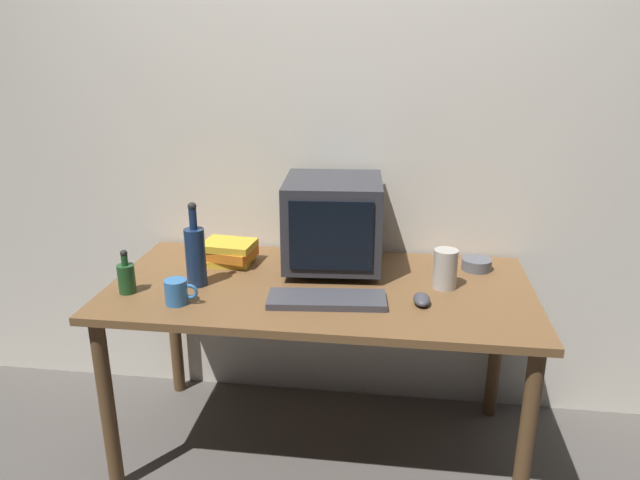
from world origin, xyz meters
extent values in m
plane|color=#56514C|center=(0.00, 0.00, 0.00)|extent=(6.00, 6.00, 0.00)
cube|color=silver|center=(0.00, 0.46, 1.25)|extent=(4.00, 0.08, 2.50)
cube|color=brown|center=(0.00, 0.00, 0.73)|extent=(1.60, 0.79, 0.03)
cylinder|color=brown|center=(-0.74, -0.34, 0.36)|extent=(0.06, 0.06, 0.71)
cylinder|color=brown|center=(0.74, -0.34, 0.36)|extent=(0.06, 0.06, 0.71)
cylinder|color=brown|center=(-0.74, 0.34, 0.36)|extent=(0.06, 0.06, 0.71)
cylinder|color=brown|center=(0.74, 0.34, 0.36)|extent=(0.06, 0.06, 0.71)
cube|color=#333338|center=(0.03, 0.18, 0.76)|extent=(0.30, 0.26, 0.03)
cube|color=#333338|center=(0.03, 0.18, 0.94)|extent=(0.41, 0.41, 0.34)
cube|color=black|center=(0.04, -0.01, 0.94)|extent=(0.31, 0.03, 0.27)
cube|color=#3F3F47|center=(0.05, -0.16, 0.76)|extent=(0.43, 0.19, 0.02)
ellipsoid|color=#3F3F47|center=(0.38, -0.13, 0.76)|extent=(0.07, 0.10, 0.04)
cylinder|color=navy|center=(-0.46, -0.06, 0.86)|extent=(0.08, 0.08, 0.22)
cylinder|color=navy|center=(-0.46, -0.06, 1.01)|extent=(0.03, 0.03, 0.08)
sphere|color=#262626|center=(-0.46, -0.06, 1.05)|extent=(0.03, 0.03, 0.03)
cylinder|color=#1E4C23|center=(-0.70, -0.17, 0.80)|extent=(0.06, 0.06, 0.11)
cylinder|color=#1E4C23|center=(-0.70, -0.17, 0.87)|extent=(0.02, 0.02, 0.04)
sphere|color=#262626|center=(-0.70, -0.17, 0.90)|extent=(0.03, 0.03, 0.03)
cube|color=gold|center=(-0.40, 0.18, 0.76)|extent=(0.17, 0.17, 0.03)
cube|color=orange|center=(-0.41, 0.17, 0.79)|extent=(0.24, 0.19, 0.04)
cube|color=gold|center=(-0.40, 0.17, 0.82)|extent=(0.22, 0.18, 0.03)
cylinder|color=#3370B2|center=(-0.48, -0.24, 0.79)|extent=(0.08, 0.08, 0.09)
torus|color=#3370B2|center=(-0.43, -0.24, 0.79)|extent=(0.06, 0.01, 0.06)
cylinder|color=#595B66|center=(0.61, 0.24, 0.77)|extent=(0.12, 0.12, 0.04)
cylinder|color=#B7B2A8|center=(0.47, 0.04, 0.82)|extent=(0.09, 0.09, 0.15)
camera|label=1|loc=(0.28, -2.06, 1.64)|focal=33.18mm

